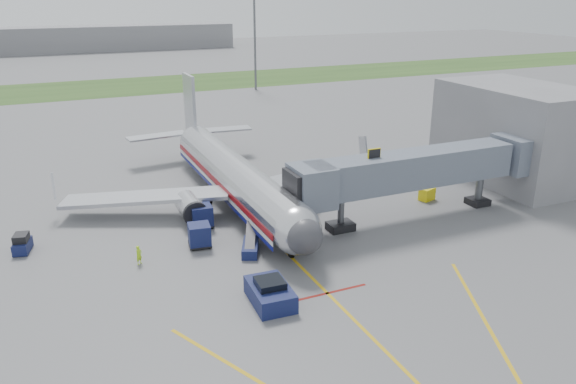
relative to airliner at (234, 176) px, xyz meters
name	(u,v)px	position (x,y,z in m)	size (l,w,h in m)	color
ground	(302,268)	(0.00, -15.25, -2.65)	(400.00, 400.00, 0.00)	#565659
grass_strip	(120,87)	(0.00, 74.75, -2.64)	(300.00, 25.00, 0.01)	#2D4C1E
apron_markings	(353,318)	(0.00, -22.65, -2.64)	(21.52, 50.00, 0.01)	gold
airliner	(234,176)	(0.00, 0.00, 0.00)	(32.10, 35.67, 10.25)	silver
jet_bridge	(410,171)	(12.86, -10.25, 1.82)	(25.30, 4.00, 6.90)	slate
terminal	(516,133)	(30.00, -5.25, 2.35)	(10.00, 16.00, 10.00)	slate
light_mast_right	(255,35)	(25.00, 59.75, 8.13)	(2.00, 0.44, 20.40)	#595B60
distant_terminal	(51,40)	(-10.00, 154.75, 1.35)	(120.00, 14.00, 8.00)	slate
pushback_tug	(270,293)	(-4.00, -18.75, -1.95)	(2.68, 4.15, 1.67)	#0E1D3D
baggage_tug	(22,244)	(-18.90, -3.75, -1.99)	(1.57, 2.33, 1.49)	#0E1D3D
baggage_cart_a	(201,216)	(-4.68, -4.74, -1.64)	(1.96, 1.96, 1.98)	#0E1D3D
baggage_cart_b	(199,235)	(-5.90, -8.50, -1.69)	(1.97, 1.97, 1.88)	#0E1D3D
baggage_cart_c	(201,208)	(-4.07, -2.55, -1.77)	(2.01, 2.01, 1.73)	#0E1D3D
belt_loader	(250,247)	(-2.54, -11.12, -2.20)	(2.39, 3.76, 1.79)	#0E1D3D
ground_power_cart	(427,194)	(17.30, -7.25, -2.05)	(1.74, 1.42, 1.21)	yellow
ramp_worker	(139,255)	(-10.88, -9.65, -1.91)	(0.54, 0.35, 1.48)	#AEEA1B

